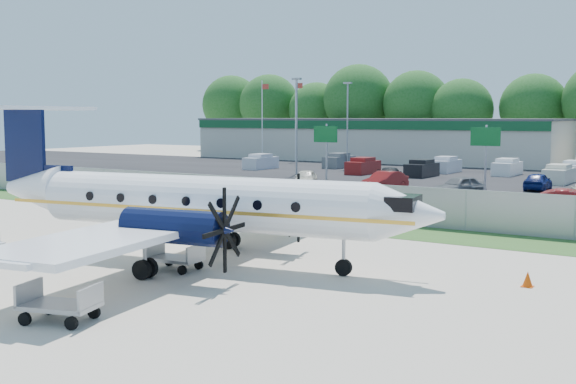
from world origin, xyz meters
The scene contains 25 objects.
ground centered at (0.00, 0.00, 0.00)m, with size 170.00×170.00×0.00m, color beige.
grass_verge centered at (0.00, 12.00, 0.01)m, with size 170.00×4.00×0.02m, color #2D561E.
access_road centered at (0.00, 19.00, 0.01)m, with size 170.00×8.00×0.02m, color black.
parking_lot centered at (0.00, 40.00, 0.01)m, with size 170.00×32.00×0.02m, color black.
perimeter_fence centered at (0.00, 14.00, 1.00)m, with size 120.00×0.06×1.99m.
building_west centered at (-24.00, 61.98, 2.63)m, with size 46.40×12.40×5.24m.
sign_left centered at (-8.00, 22.91, 3.61)m, with size 1.80×0.26×5.00m.
sign_mid centered at (3.00, 22.91, 3.61)m, with size 1.80×0.26×5.00m.
flagpole_west centered at (-35.92, 55.00, 5.64)m, with size 1.06×0.12×10.00m.
flagpole_east centered at (-30.92, 55.00, 5.64)m, with size 1.06×0.12×10.00m.
light_pole_nw centered at (-20.00, 38.00, 5.23)m, with size 0.90×0.35×9.09m.
light_pole_sw centered at (-20.00, 48.00, 5.23)m, with size 0.90×0.35×9.09m.
aircraft centered at (-1.00, 1.07, 2.29)m, with size 19.39×19.03×5.92m.
baggage_cart_near centered at (-0.61, -0.44, 0.46)m, with size 2.00×1.33×0.99m.
baggage_cart_far centered at (1.23, -7.05, 0.49)m, with size 2.27×1.74×1.05m.
cone_nose centered at (10.64, 3.93, 0.24)m, with size 0.36×0.36×0.52m.
cone_starboard_wing centered at (-6.80, 10.48, 0.25)m, with size 0.37×0.37×0.53m.
road_car_west centered at (-22.74, 16.73, 0.00)m, with size 1.63×4.04×1.38m, color black.
road_car_mid centered at (7.77, 19.68, 0.00)m, with size 1.79×5.12×1.69m, color maroon.
parked_car_a centered at (-12.98, 28.34, 0.00)m, with size 1.58×3.93×1.34m, color beige.
parked_car_b centered at (-6.33, 28.70, 0.00)m, with size 1.54×4.41×1.45m, color maroon.
parked_car_c centered at (-0.50, 28.27, 0.00)m, with size 1.68×4.18×1.42m, color #595B5E.
parked_car_f centered at (-8.88, 35.03, 0.00)m, with size 1.84×4.52×1.31m, color black.
parked_car_g centered at (2.97, 35.50, 0.00)m, with size 1.57×3.91×1.33m, color navy.
far_parking_rows centered at (0.00, 45.00, 0.00)m, with size 56.00×10.00×1.60m, color gray, non-canonical shape.
Camera 1 is at (16.71, -19.50, 5.50)m, focal length 45.00 mm.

